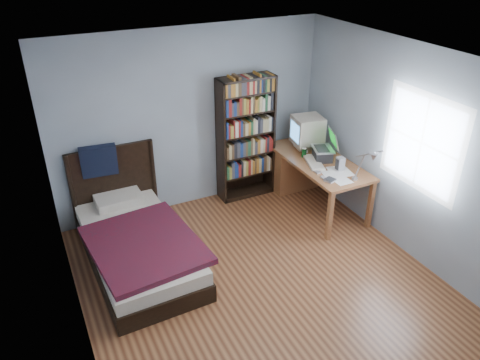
{
  "coord_description": "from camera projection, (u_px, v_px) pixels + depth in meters",
  "views": [
    {
      "loc": [
        -2.02,
        -3.53,
        3.56
      ],
      "look_at": [
        0.09,
        0.77,
        0.96
      ],
      "focal_mm": 35.0,
      "sensor_mm": 36.0,
      "label": 1
    }
  ],
  "objects": [
    {
      "name": "room",
      "position": [
        269.0,
        189.0,
        4.68
      ],
      "size": [
        4.2,
        4.24,
        2.5
      ],
      "color": "#5B2F1A",
      "rests_on": "ground"
    },
    {
      "name": "desk",
      "position": [
        299.0,
        166.0,
        6.96
      ],
      "size": [
        0.75,
        1.65,
        0.73
      ],
      "color": "brown",
      "rests_on": "floor"
    },
    {
      "name": "crt_monitor",
      "position": [
        307.0,
        130.0,
        6.67
      ],
      "size": [
        0.47,
        0.44,
        0.48
      ],
      "color": "beige",
      "rests_on": "desk"
    },
    {
      "name": "laptop",
      "position": [
        324.0,
        152.0,
        6.4
      ],
      "size": [
        0.43,
        0.41,
        0.41
      ],
      "color": "#2D2D30",
      "rests_on": "desk"
    },
    {
      "name": "desk_lamp",
      "position": [
        371.0,
        159.0,
        5.38
      ],
      "size": [
        0.22,
        0.5,
        0.59
      ],
      "color": "#99999E",
      "rests_on": "desk"
    },
    {
      "name": "keyboard",
      "position": [
        314.0,
        162.0,
        6.33
      ],
      "size": [
        0.32,
        0.51,
        0.05
      ],
      "primitive_type": "cube",
      "rotation": [
        0.0,
        0.07,
        -0.31
      ],
      "color": "beige",
      "rests_on": "desk"
    },
    {
      "name": "speaker",
      "position": [
        340.0,
        164.0,
        6.13
      ],
      "size": [
        0.1,
        0.1,
        0.18
      ],
      "primitive_type": "cube",
      "rotation": [
        0.0,
        0.0,
        -0.05
      ],
      "color": "#98989B",
      "rests_on": "desk"
    },
    {
      "name": "soda_can",
      "position": [
        304.0,
        153.0,
        6.5
      ],
      "size": [
        0.07,
        0.07,
        0.12
      ],
      "primitive_type": "cylinder",
      "color": "#07360F",
      "rests_on": "desk"
    },
    {
      "name": "mouse",
      "position": [
        305.0,
        151.0,
        6.66
      ],
      "size": [
        0.07,
        0.12,
        0.04
      ],
      "primitive_type": "ellipsoid",
      "color": "silver",
      "rests_on": "desk"
    },
    {
      "name": "phone_silver",
      "position": [
        317.0,
        172.0,
        6.11
      ],
      "size": [
        0.06,
        0.11,
        0.02
      ],
      "primitive_type": "cube",
      "rotation": [
        0.0,
        0.0,
        -0.0
      ],
      "color": "silver",
      "rests_on": "desk"
    },
    {
      "name": "phone_grey",
      "position": [
        324.0,
        178.0,
        5.96
      ],
      "size": [
        0.05,
        0.09,
        0.02
      ],
      "primitive_type": "cube",
      "rotation": [
        0.0,
        0.0,
        0.02
      ],
      "color": "#98989B",
      "rests_on": "desk"
    },
    {
      "name": "external_drive",
      "position": [
        330.0,
        180.0,
        5.9
      ],
      "size": [
        0.15,
        0.15,
        0.02
      ],
      "primitive_type": "cube",
      "rotation": [
        0.0,
        0.0,
        0.3
      ],
      "color": "#98989B",
      "rests_on": "desk"
    },
    {
      "name": "bookshelf",
      "position": [
        246.0,
        138.0,
        6.65
      ],
      "size": [
        0.81,
        0.3,
        1.8
      ],
      "color": "black",
      "rests_on": "floor"
    },
    {
      "name": "bed",
      "position": [
        135.0,
        241.0,
        5.59
      ],
      "size": [
        1.26,
        2.17,
        1.16
      ],
      "color": "black",
      "rests_on": "floor"
    }
  ]
}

